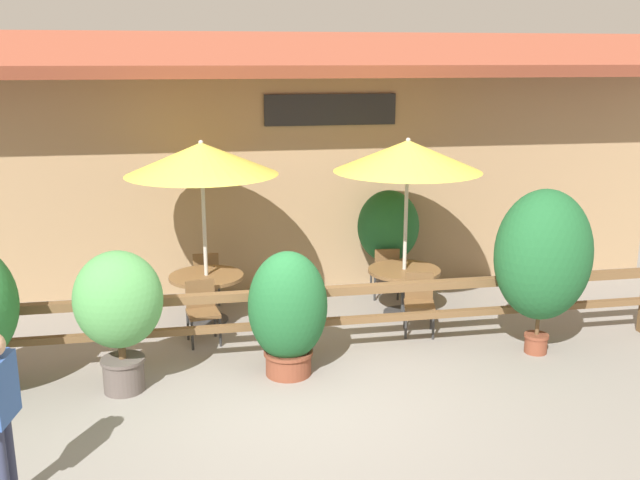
# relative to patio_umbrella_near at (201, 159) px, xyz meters

# --- Properties ---
(ground_plane) EXTENTS (60.00, 60.00, 0.00)m
(ground_plane) POSITION_rel_patio_umbrella_near_xyz_m (1.01, -2.63, -2.43)
(ground_plane) COLOR gray
(building_facade) EXTENTS (14.28, 1.49, 4.23)m
(building_facade) POSITION_rel_patio_umbrella_near_xyz_m (1.01, 1.47, -0.27)
(building_facade) COLOR #997A56
(building_facade) RESTS_ON ground
(patio_railing) EXTENTS (10.40, 0.14, 0.95)m
(patio_railing) POSITION_rel_patio_umbrella_near_xyz_m (1.01, -1.58, -1.74)
(patio_railing) COLOR brown
(patio_railing) RESTS_ON ground
(patio_umbrella_near) EXTENTS (2.18, 2.18, 2.70)m
(patio_umbrella_near) POSITION_rel_patio_umbrella_near_xyz_m (0.00, 0.00, 0.00)
(patio_umbrella_near) COLOR #B7B2A8
(patio_umbrella_near) RESTS_ON ground
(dining_table_near) EXTENTS (1.09, 1.09, 0.72)m
(dining_table_near) POSITION_rel_patio_umbrella_near_xyz_m (0.00, 0.00, -1.86)
(dining_table_near) COLOR brown
(dining_table_near) RESTS_ON ground
(chair_near_streetside) EXTENTS (0.48, 0.48, 0.86)m
(chair_near_streetside) POSITION_rel_patio_umbrella_near_xyz_m (-0.09, -0.80, -1.95)
(chair_near_streetside) COLOR brown
(chair_near_streetside) RESTS_ON ground
(chair_near_wallside) EXTENTS (0.43, 0.43, 0.86)m
(chair_near_wallside) POSITION_rel_patio_umbrella_near_xyz_m (0.02, 0.79, -1.95)
(chair_near_wallside) COLOR brown
(chair_near_wallside) RESTS_ON ground
(patio_umbrella_middle) EXTENTS (2.18, 2.18, 2.70)m
(patio_umbrella_middle) POSITION_rel_patio_umbrella_near_xyz_m (2.96, -0.23, 0.00)
(patio_umbrella_middle) COLOR #B7B2A8
(patio_umbrella_middle) RESTS_ON ground
(dining_table_middle) EXTENTS (1.09, 1.09, 0.72)m
(dining_table_middle) POSITION_rel_patio_umbrella_near_xyz_m (2.96, -0.23, -1.86)
(dining_table_middle) COLOR brown
(dining_table_middle) RESTS_ON ground
(chair_middle_streetside) EXTENTS (0.51, 0.51, 0.86)m
(chair_middle_streetside) POSITION_rel_patio_umbrella_near_xyz_m (2.95, -1.01, -1.95)
(chair_middle_streetside) COLOR brown
(chair_middle_streetside) RESTS_ON ground
(chair_middle_wallside) EXTENTS (0.46, 0.46, 0.86)m
(chair_middle_wallside) POSITION_rel_patio_umbrella_near_xyz_m (2.88, 0.54, -1.95)
(chair_middle_wallside) COLOR brown
(chair_middle_wallside) RESTS_ON ground
(potted_plant_entrance_palm) EXTENTS (0.97, 0.87, 1.58)m
(potted_plant_entrance_palm) POSITION_rel_patio_umbrella_near_xyz_m (0.93, -2.05, -1.61)
(potted_plant_entrance_palm) COLOR brown
(potted_plant_entrance_palm) RESTS_ON ground
(potted_plant_corner_fern) EXTENTS (1.26, 1.14, 2.21)m
(potted_plant_corner_fern) POSITION_rel_patio_umbrella_near_xyz_m (4.27, -1.98, -1.09)
(potted_plant_corner_fern) COLOR brown
(potted_plant_corner_fern) RESTS_ON ground
(potted_plant_small_flowering) EXTENTS (1.01, 0.91, 1.70)m
(potted_plant_small_flowering) POSITION_rel_patio_umbrella_near_xyz_m (-1.04, -2.15, -1.38)
(potted_plant_small_flowering) COLOR #564C47
(potted_plant_small_flowering) RESTS_ON ground
(potted_plant_broad_leaf) EXTENTS (1.03, 0.93, 1.71)m
(potted_plant_broad_leaf) POSITION_rel_patio_umbrella_near_xyz_m (3.02, 0.92, -1.37)
(potted_plant_broad_leaf) COLOR #564C47
(potted_plant_broad_leaf) RESTS_ON ground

